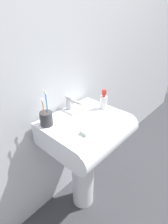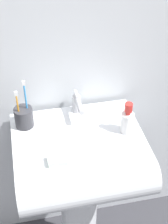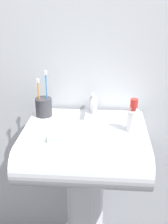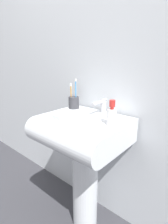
# 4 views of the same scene
# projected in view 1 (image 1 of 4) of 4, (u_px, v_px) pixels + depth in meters

# --- Properties ---
(ground_plane) EXTENTS (6.00, 6.00, 0.00)m
(ground_plane) POSITION_uv_depth(u_px,v_px,m) (83.00, 199.00, 1.58)
(ground_plane) COLOR #38383D
(ground_plane) RESTS_ON ground
(wall_back) EXTENTS (5.00, 0.05, 2.40)m
(wall_back) POSITION_uv_depth(u_px,v_px,m) (55.00, 60.00, 1.14)
(wall_back) COLOR silver
(wall_back) RESTS_ON ground
(sink_pedestal) EXTENTS (0.18, 0.18, 0.70)m
(sink_pedestal) POSITION_uv_depth(u_px,v_px,m) (83.00, 172.00, 1.41)
(sink_pedestal) COLOR white
(sink_pedestal) RESTS_ON ground
(sink_basin) EXTENTS (0.54, 0.48, 0.16)m
(sink_basin) POSITION_uv_depth(u_px,v_px,m) (89.00, 131.00, 1.17)
(sink_basin) COLOR white
(sink_basin) RESTS_ON sink_pedestal
(faucet) EXTENTS (0.04, 0.15, 0.10)m
(faucet) POSITION_uv_depth(u_px,v_px,m) (70.00, 103.00, 1.23)
(faucet) COLOR #B7B7BC
(faucet) RESTS_ON sink_basin
(toothbrush_cup) EXTENTS (0.08, 0.08, 0.22)m
(toothbrush_cup) POSITION_uv_depth(u_px,v_px,m) (46.00, 118.00, 1.07)
(toothbrush_cup) COLOR #38383D
(toothbrush_cup) RESTS_ON sink_basin
(soap_bottle) EXTENTS (0.05, 0.05, 0.15)m
(soap_bottle) POSITION_uv_depth(u_px,v_px,m) (104.00, 101.00, 1.25)
(soap_bottle) COLOR white
(soap_bottle) RESTS_ON sink_basin
(bar_soap) EXTENTS (0.07, 0.05, 0.02)m
(bar_soap) POSITION_uv_depth(u_px,v_px,m) (87.00, 131.00, 1.01)
(bar_soap) COLOR silver
(bar_soap) RESTS_ON sink_basin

